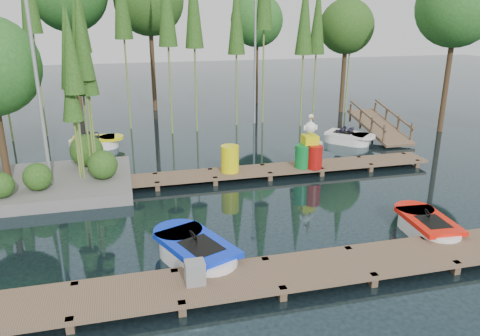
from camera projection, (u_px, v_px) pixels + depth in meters
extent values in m
plane|color=#1C2E35|center=(229.00, 207.00, 14.71)|extent=(90.00, 90.00, 0.00)
cube|color=brown|center=(273.00, 274.00, 10.50)|extent=(18.00, 1.50, 0.10)
cube|color=brown|center=(71.00, 330.00, 8.98)|extent=(0.16, 0.16, 0.50)
cube|color=brown|center=(76.00, 293.00, 10.14)|extent=(0.16, 0.16, 0.50)
cube|color=brown|center=(182.00, 313.00, 9.48)|extent=(0.16, 0.16, 0.50)
cube|color=brown|center=(175.00, 280.00, 10.64)|extent=(0.16, 0.16, 0.50)
cube|color=brown|center=(282.00, 298.00, 9.99)|extent=(0.16, 0.16, 0.50)
cube|color=brown|center=(265.00, 268.00, 11.14)|extent=(0.16, 0.16, 0.50)
cube|color=brown|center=(373.00, 284.00, 10.49)|extent=(0.16, 0.16, 0.50)
cube|color=brown|center=(347.00, 257.00, 11.65)|extent=(0.16, 0.16, 0.50)
cube|color=brown|center=(455.00, 271.00, 11.00)|extent=(0.16, 0.16, 0.50)
cube|color=brown|center=(423.00, 247.00, 12.15)|extent=(0.16, 0.16, 0.50)
cube|color=brown|center=(240.00, 172.00, 17.17)|extent=(15.00, 1.20, 0.10)
cube|color=brown|center=(31.00, 200.00, 15.12)|extent=(0.16, 0.16, 0.50)
cube|color=brown|center=(36.00, 190.00, 16.00)|extent=(0.16, 0.16, 0.50)
cube|color=brown|center=(96.00, 195.00, 15.60)|extent=(0.16, 0.16, 0.50)
cube|color=brown|center=(97.00, 185.00, 16.48)|extent=(0.16, 0.16, 0.50)
cube|color=brown|center=(158.00, 189.00, 16.07)|extent=(0.16, 0.16, 0.50)
cube|color=brown|center=(155.00, 180.00, 16.96)|extent=(0.16, 0.16, 0.50)
cube|color=brown|center=(215.00, 184.00, 16.55)|extent=(0.16, 0.16, 0.50)
cube|color=brown|center=(210.00, 175.00, 17.43)|extent=(0.16, 0.16, 0.50)
cube|color=brown|center=(270.00, 179.00, 17.03)|extent=(0.16, 0.16, 0.50)
cube|color=brown|center=(262.00, 171.00, 17.91)|extent=(0.16, 0.16, 0.50)
cube|color=brown|center=(321.00, 175.00, 17.50)|extent=(0.16, 0.16, 0.50)
cube|color=brown|center=(312.00, 167.00, 18.38)|extent=(0.16, 0.16, 0.50)
cube|color=brown|center=(370.00, 170.00, 17.98)|extent=(0.16, 0.16, 0.50)
cube|color=brown|center=(358.00, 163.00, 18.86)|extent=(0.16, 0.16, 0.50)
cube|color=brown|center=(417.00, 166.00, 18.45)|extent=(0.16, 0.16, 0.50)
cube|color=brown|center=(403.00, 159.00, 19.34)|extent=(0.16, 0.16, 0.50)
cube|color=slate|center=(38.00, 186.00, 16.00)|extent=(6.20, 4.20, 0.42)
sphere|color=#2E591C|center=(38.00, 177.00, 14.92)|extent=(0.90, 0.90, 0.90)
sphere|color=#2E591C|center=(87.00, 150.00, 17.22)|extent=(1.20, 1.20, 1.20)
sphere|color=#2E591C|center=(1.00, 185.00, 14.34)|extent=(0.80, 0.80, 0.80)
sphere|color=#2E591C|center=(103.00, 165.00, 15.93)|extent=(1.00, 1.00, 1.00)
cylinder|color=#3E2C1A|center=(0.00, 133.00, 15.56)|extent=(0.24, 0.24, 3.60)
cylinder|color=olive|center=(84.00, 100.00, 16.04)|extent=(0.07, 0.07, 5.93)
cone|color=#2E591C|center=(77.00, 37.00, 15.38)|extent=(0.70, 0.70, 2.97)
cylinder|color=olive|center=(74.00, 105.00, 15.86)|extent=(0.07, 0.07, 5.66)
cone|color=#2E591C|center=(67.00, 45.00, 15.23)|extent=(0.70, 0.70, 2.83)
cylinder|color=olive|center=(91.00, 110.00, 16.22)|extent=(0.07, 0.07, 5.22)
cone|color=#2E591C|center=(85.00, 56.00, 15.64)|extent=(0.70, 0.70, 2.61)
cylinder|color=olive|center=(77.00, 110.00, 15.34)|extent=(0.07, 0.07, 5.53)
cone|color=#2E591C|center=(70.00, 50.00, 14.72)|extent=(0.70, 0.70, 2.76)
cylinder|color=olive|center=(75.00, 132.00, 15.67)|extent=(0.07, 0.07, 4.01)
cone|color=#2E591C|center=(71.00, 90.00, 15.22)|extent=(0.70, 0.70, 2.01)
cylinder|color=olive|center=(87.00, 98.00, 15.94)|extent=(0.07, 0.07, 6.11)
cone|color=#2E591C|center=(81.00, 33.00, 15.26)|extent=(0.70, 0.70, 3.05)
cylinder|color=#3E2C1A|center=(448.00, 72.00, 23.08)|extent=(0.26, 0.26, 6.06)
sphere|color=#2C6825|center=(457.00, 7.00, 22.11)|extent=(3.81, 3.81, 3.81)
cylinder|color=#3E2C1A|center=(344.00, 70.00, 27.87)|extent=(0.26, 0.26, 5.02)
sphere|color=#2E591C|center=(347.00, 26.00, 27.07)|extent=(3.16, 3.16, 3.16)
cylinder|color=#3E2C1A|center=(256.00, 63.00, 30.55)|extent=(0.26, 0.26, 5.31)
sphere|color=#2C6825|center=(257.00, 20.00, 29.71)|extent=(3.34, 3.34, 3.34)
cylinder|color=#3E2C1A|center=(152.00, 57.00, 28.17)|extent=(0.26, 0.26, 6.46)
sphere|color=#2E591C|center=(149.00, 0.00, 27.14)|extent=(4.06, 4.06, 4.06)
cylinder|color=#3E2C1A|center=(75.00, 55.00, 27.05)|extent=(0.26, 0.26, 6.85)
cylinder|color=olive|center=(0.00, 61.00, 21.01)|extent=(0.09, 0.09, 7.48)
cylinder|color=olive|center=(33.00, 35.00, 21.54)|extent=(0.09, 0.09, 9.66)
cylinder|color=olive|center=(83.00, 54.00, 23.26)|extent=(0.09, 0.09, 7.69)
cone|color=#2E591C|center=(78.00, 8.00, 22.57)|extent=(0.90, 0.90, 4.23)
cylinder|color=olive|center=(124.00, 40.00, 23.21)|extent=(0.09, 0.09, 8.99)
cylinder|color=olive|center=(168.00, 47.00, 22.28)|extent=(0.09, 0.09, 8.44)
cylinder|color=olive|center=(195.00, 49.00, 22.74)|extent=(0.09, 0.09, 8.22)
cylinder|color=olive|center=(236.00, 55.00, 24.21)|extent=(0.09, 0.09, 7.41)
cone|color=#2E591C|center=(236.00, 13.00, 23.55)|extent=(0.90, 0.90, 4.07)
cylinder|color=olive|center=(264.00, 31.00, 24.40)|extent=(0.09, 0.09, 9.77)
cylinder|color=olive|center=(303.00, 55.00, 24.03)|extent=(0.09, 0.09, 7.40)
cone|color=#2E591C|center=(305.00, 13.00, 23.37)|extent=(0.90, 0.90, 4.07)
cylinder|color=olive|center=(316.00, 55.00, 25.86)|extent=(0.09, 0.09, 7.14)
cone|color=#2E591C|center=(318.00, 17.00, 25.22)|extent=(0.90, 0.90, 3.93)
cylinder|color=olive|center=(350.00, 39.00, 27.14)|extent=(0.09, 0.09, 8.61)
cylinder|color=gray|center=(38.00, 91.00, 14.60)|extent=(0.12, 0.12, 7.00)
cylinder|color=gray|center=(255.00, 58.00, 24.64)|extent=(0.12, 0.12, 7.00)
cube|color=brown|center=(379.00, 127.00, 22.62)|extent=(1.50, 3.94, 0.95)
cube|color=brown|center=(384.00, 135.00, 20.97)|extent=(0.08, 0.08, 0.90)
cube|color=brown|center=(372.00, 127.00, 21.95)|extent=(0.08, 0.08, 0.90)
cube|color=brown|center=(361.00, 120.00, 22.92)|extent=(0.08, 0.08, 0.90)
cube|color=brown|center=(350.00, 113.00, 23.90)|extent=(0.08, 0.08, 0.90)
cube|color=brown|center=(367.00, 115.00, 22.26)|extent=(0.06, 3.54, 0.83)
cube|color=brown|center=(411.00, 133.00, 21.30)|extent=(0.08, 0.08, 0.90)
cube|color=brown|center=(398.00, 125.00, 22.28)|extent=(0.08, 0.08, 0.90)
cube|color=brown|center=(386.00, 118.00, 23.25)|extent=(0.08, 0.08, 0.90)
cube|color=brown|center=(375.00, 112.00, 24.23)|extent=(0.08, 0.08, 0.90)
cube|color=brown|center=(393.00, 114.00, 22.59)|extent=(0.06, 3.54, 0.83)
cube|color=white|center=(197.00, 256.00, 11.35)|extent=(1.62, 1.62, 0.57)
cylinder|color=white|center=(184.00, 247.00, 11.82)|extent=(1.61, 1.61, 0.57)
cylinder|color=white|center=(211.00, 267.00, 10.88)|extent=(1.61, 1.61, 0.57)
cube|color=#082BD7|center=(197.00, 245.00, 11.25)|extent=(1.99, 2.47, 0.14)
cylinder|color=#082BD7|center=(178.00, 232.00, 11.94)|extent=(1.65, 1.65, 0.14)
cube|color=black|center=(201.00, 247.00, 11.08)|extent=(1.10, 1.23, 0.06)
torus|color=black|center=(193.00, 235.00, 11.30)|extent=(0.25, 0.32, 0.27)
cube|color=white|center=(428.00, 230.00, 12.80)|extent=(1.15, 1.16, 0.49)
cylinder|color=white|center=(417.00, 221.00, 13.30)|extent=(1.15, 1.15, 0.49)
cylinder|color=white|center=(439.00, 239.00, 12.29)|extent=(1.15, 1.15, 0.49)
cube|color=red|center=(429.00, 221.00, 12.71)|extent=(1.23, 1.94, 0.12)
cylinder|color=red|center=(414.00, 209.00, 13.45)|extent=(1.17, 1.17, 0.12)
cube|color=black|center=(433.00, 222.00, 12.53)|extent=(0.73, 0.93, 0.05)
torus|color=black|center=(427.00, 213.00, 12.78)|extent=(0.15, 0.26, 0.24)
cube|color=white|center=(94.00, 144.00, 21.00)|extent=(1.08, 1.07, 0.49)
cylinder|color=white|center=(106.00, 144.00, 21.12)|extent=(1.07, 1.07, 0.49)
cylinder|color=white|center=(82.00, 145.00, 20.88)|extent=(1.07, 1.07, 0.49)
cube|color=yellow|center=(93.00, 139.00, 20.92)|extent=(1.86, 1.10, 0.12)
cylinder|color=yellow|center=(111.00, 138.00, 21.10)|extent=(1.09, 1.09, 0.12)
cube|color=black|center=(89.00, 138.00, 20.87)|extent=(0.88, 0.66, 0.05)
torus|color=black|center=(96.00, 135.00, 20.89)|extent=(0.25, 0.13, 0.23)
imported|color=#1E1E2D|center=(88.00, 133.00, 20.79)|extent=(0.39, 0.29, 0.86)
cube|color=white|center=(347.00, 139.00, 21.82)|extent=(1.50, 1.50, 0.48)
cylinder|color=white|center=(358.00, 141.00, 21.55)|extent=(1.50, 1.50, 0.48)
cylinder|color=white|center=(336.00, 138.00, 22.09)|extent=(1.50, 1.50, 0.48)
cube|color=white|center=(347.00, 134.00, 21.73)|extent=(2.05, 2.08, 0.12)
cylinder|color=white|center=(363.00, 136.00, 21.34)|extent=(1.53, 1.53, 0.12)
cube|color=black|center=(343.00, 133.00, 21.81)|extent=(1.08, 1.09, 0.05)
torus|color=black|center=(350.00, 131.00, 21.61)|extent=(0.26, 0.27, 0.23)
imported|color=#1E1E2D|center=(343.00, 129.00, 21.78)|extent=(0.43, 0.44, 0.79)
imported|color=#1E1E2D|center=(351.00, 129.00, 21.88)|extent=(0.33, 0.34, 0.60)
cube|color=gray|center=(195.00, 272.00, 9.99)|extent=(0.42, 0.36, 0.52)
cylinder|color=yellow|center=(230.00, 159.00, 16.91)|extent=(0.65, 0.65, 0.98)
cylinder|color=#0C732B|center=(303.00, 156.00, 17.39)|extent=(0.58, 0.58, 0.87)
cylinder|color=silver|center=(314.00, 153.00, 17.79)|extent=(0.58, 0.58, 0.87)
cylinder|color=#A50E0B|center=(315.00, 157.00, 17.30)|extent=(0.58, 0.58, 0.87)
cube|color=yellow|center=(310.00, 139.00, 17.35)|extent=(0.53, 0.53, 0.34)
sphere|color=white|center=(310.00, 127.00, 17.21)|extent=(0.42, 0.42, 0.42)
cylinder|color=white|center=(311.00, 121.00, 17.13)|extent=(0.10, 0.10, 0.29)
sphere|color=white|center=(311.00, 117.00, 17.08)|extent=(0.19, 0.19, 0.19)
cone|color=orange|center=(313.00, 118.00, 16.91)|extent=(0.10, 0.29, 0.10)
cube|color=white|center=(310.00, 127.00, 17.21)|extent=(0.53, 0.06, 0.17)
cylinder|color=gray|center=(300.00, 158.00, 17.60)|extent=(0.10, 0.10, 0.62)
sphere|color=white|center=(300.00, 147.00, 17.46)|extent=(0.21, 0.21, 0.21)
cube|color=gray|center=(300.00, 147.00, 17.46)|extent=(0.52, 0.04, 0.04)
cone|color=orange|center=(301.00, 148.00, 17.35)|extent=(0.04, 0.10, 0.04)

